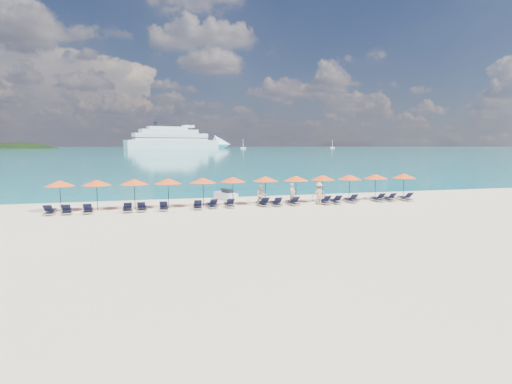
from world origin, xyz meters
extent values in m
plane|color=beige|center=(0.00, 0.00, 0.00)|extent=(1400.00, 1400.00, 0.00)
cube|color=#1FA9B2|center=(0.00, 660.00, 0.01)|extent=(1600.00, 1300.00, 0.01)
ellipsoid|color=black|center=(-150.00, 560.00, -35.00)|extent=(162.00, 126.00, 85.50)
cube|color=white|center=(32.49, 502.08, 5.12)|extent=(114.13, 48.61, 10.24)
cone|color=white|center=(97.83, 519.37, 5.12)|extent=(27.54, 27.54, 22.53)
cube|color=white|center=(30.51, 501.56, 14.34)|extent=(91.57, 39.88, 8.19)
cube|color=white|center=(28.53, 501.03, 20.48)|extent=(71.44, 32.71, 5.12)
cube|color=white|center=(26.55, 500.51, 24.58)|extent=(48.88, 23.98, 3.58)
cube|color=black|center=(30.51, 501.56, 12.80)|extent=(92.71, 40.37, 0.92)
cube|color=black|center=(30.51, 501.56, 16.38)|extent=(90.42, 39.39, 0.92)
cylinder|color=black|center=(12.89, 496.90, 28.67)|extent=(4.51, 4.51, 5.63)
cube|color=white|center=(113.79, 474.04, 0.86)|extent=(6.47, 2.16, 1.72)
cylinder|color=white|center=(113.79, 474.04, 6.47)|extent=(0.39, 0.39, 10.78)
cube|color=white|center=(254.37, 523.71, 0.86)|extent=(6.48, 2.16, 1.73)
cylinder|color=white|center=(254.37, 523.71, 6.48)|extent=(0.39, 0.39, 10.81)
cube|color=white|center=(-1.20, 8.50, 0.32)|extent=(1.74, 2.72, 0.58)
cube|color=black|center=(-1.13, 8.30, 0.74)|extent=(0.85, 1.18, 0.37)
cylinder|color=black|center=(-1.41, 9.10, 0.90)|extent=(0.57, 0.25, 0.06)
imported|color=tan|center=(3.21, 3.86, 0.85)|extent=(0.74, 0.70, 1.71)
imported|color=tan|center=(0.66, 3.90, 0.81)|extent=(0.82, 0.51, 1.62)
imported|color=tan|center=(5.17, 3.19, 0.90)|extent=(1.19, 0.61, 1.79)
cylinder|color=black|center=(-13.81, 4.93, 1.10)|extent=(0.05, 0.05, 2.20)
cone|color=#FC5019|center=(-13.81, 4.93, 2.02)|extent=(2.10, 2.10, 0.42)
sphere|color=black|center=(-13.81, 4.93, 2.24)|extent=(0.08, 0.08, 0.08)
cylinder|color=black|center=(-11.37, 4.90, 1.10)|extent=(0.05, 0.05, 2.20)
cone|color=#FC5019|center=(-11.37, 4.90, 2.02)|extent=(2.10, 2.10, 0.42)
sphere|color=black|center=(-11.37, 4.90, 2.24)|extent=(0.08, 0.08, 0.08)
cylinder|color=black|center=(-8.76, 4.82, 1.10)|extent=(0.05, 0.05, 2.20)
cone|color=#FC5019|center=(-8.76, 4.82, 2.02)|extent=(2.10, 2.10, 0.42)
sphere|color=black|center=(-8.76, 4.82, 2.24)|extent=(0.08, 0.08, 0.08)
cylinder|color=black|center=(-6.32, 4.83, 1.10)|extent=(0.05, 0.05, 2.20)
cone|color=#FC5019|center=(-6.32, 4.83, 2.02)|extent=(2.10, 2.10, 0.42)
sphere|color=black|center=(-6.32, 4.83, 2.24)|extent=(0.08, 0.08, 0.08)
cylinder|color=black|center=(-3.68, 4.89, 1.10)|extent=(0.05, 0.05, 2.20)
cone|color=#FC5019|center=(-3.68, 4.89, 2.02)|extent=(2.10, 2.10, 0.42)
sphere|color=black|center=(-3.68, 4.89, 2.24)|extent=(0.08, 0.08, 0.08)
cylinder|color=black|center=(-1.34, 4.94, 1.10)|extent=(0.05, 0.05, 2.20)
cone|color=#FC5019|center=(-1.34, 4.94, 2.02)|extent=(2.10, 2.10, 0.42)
sphere|color=black|center=(-1.34, 4.94, 2.24)|extent=(0.08, 0.08, 0.08)
cylinder|color=black|center=(1.32, 4.97, 1.10)|extent=(0.05, 0.05, 2.20)
cone|color=#FC5019|center=(1.32, 4.97, 2.02)|extent=(2.10, 2.10, 0.42)
sphere|color=black|center=(1.32, 4.97, 2.24)|extent=(0.08, 0.08, 0.08)
cylinder|color=black|center=(3.86, 4.78, 1.10)|extent=(0.05, 0.05, 2.20)
cone|color=#FC5019|center=(3.86, 4.78, 2.02)|extent=(2.10, 2.10, 0.42)
sphere|color=black|center=(3.86, 4.78, 2.24)|extent=(0.08, 0.08, 0.08)
cylinder|color=black|center=(6.28, 4.95, 1.10)|extent=(0.05, 0.05, 2.20)
cone|color=#FC5019|center=(6.28, 4.95, 2.02)|extent=(2.10, 2.10, 0.42)
sphere|color=black|center=(6.28, 4.95, 2.24)|extent=(0.08, 0.08, 0.08)
cylinder|color=black|center=(8.65, 4.78, 1.10)|extent=(0.05, 0.05, 2.20)
cone|color=#FC5019|center=(8.65, 4.78, 2.02)|extent=(2.10, 2.10, 0.42)
sphere|color=black|center=(8.65, 4.78, 2.24)|extent=(0.08, 0.08, 0.08)
cylinder|color=black|center=(11.19, 4.92, 1.10)|extent=(0.05, 0.05, 2.20)
cone|color=#FC5019|center=(11.19, 4.92, 2.02)|extent=(2.10, 2.10, 0.42)
sphere|color=black|center=(11.19, 4.92, 2.24)|extent=(0.08, 0.08, 0.08)
cylinder|color=black|center=(13.88, 4.79, 1.10)|extent=(0.05, 0.05, 2.20)
cone|color=#FC5019|center=(13.88, 4.79, 2.02)|extent=(2.10, 2.10, 0.42)
sphere|color=black|center=(13.88, 4.79, 2.24)|extent=(0.08, 0.08, 0.08)
cube|color=silver|center=(-14.31, 3.73, 0.14)|extent=(0.68, 1.72, 0.06)
cube|color=black|center=(-14.30, 3.98, 0.30)|extent=(0.59, 1.12, 0.04)
cube|color=black|center=(-14.33, 3.18, 0.55)|extent=(0.57, 0.56, 0.43)
cube|color=silver|center=(-13.25, 3.67, 0.14)|extent=(0.76, 1.75, 0.06)
cube|color=black|center=(-13.27, 3.92, 0.30)|extent=(0.64, 1.14, 0.04)
cube|color=black|center=(-13.20, 3.13, 0.55)|extent=(0.59, 0.58, 0.43)
cube|color=silver|center=(-11.88, 3.65, 0.14)|extent=(0.69, 1.72, 0.06)
cube|color=black|center=(-11.89, 3.90, 0.30)|extent=(0.59, 1.12, 0.04)
cube|color=black|center=(-11.85, 3.10, 0.55)|extent=(0.57, 0.56, 0.43)
cube|color=silver|center=(-9.27, 3.56, 0.14)|extent=(0.75, 1.74, 0.06)
cube|color=black|center=(-9.29, 3.81, 0.30)|extent=(0.63, 1.14, 0.04)
cube|color=black|center=(-9.23, 3.01, 0.55)|extent=(0.59, 0.58, 0.43)
cube|color=silver|center=(-8.27, 3.59, 0.14)|extent=(0.77, 1.75, 0.06)
cube|color=black|center=(-8.25, 3.84, 0.30)|extent=(0.65, 1.14, 0.04)
cube|color=black|center=(-8.32, 3.04, 0.55)|extent=(0.60, 0.58, 0.43)
cube|color=silver|center=(-6.75, 3.59, 0.14)|extent=(0.77, 1.75, 0.06)
cube|color=black|center=(-6.73, 3.83, 0.30)|extent=(0.64, 1.14, 0.04)
cube|color=black|center=(-6.80, 3.04, 0.55)|extent=(0.59, 0.58, 0.43)
cube|color=silver|center=(-4.31, 3.56, 0.14)|extent=(0.77, 1.75, 0.06)
cube|color=black|center=(-4.29, 3.81, 0.30)|extent=(0.64, 1.14, 0.04)
cube|color=black|center=(-4.36, 3.01, 0.55)|extent=(0.59, 0.58, 0.43)
cube|color=silver|center=(-3.20, 3.83, 0.14)|extent=(0.72, 1.73, 0.06)
cube|color=black|center=(-3.22, 4.08, 0.30)|extent=(0.62, 1.13, 0.04)
cube|color=black|center=(-3.17, 3.28, 0.55)|extent=(0.58, 0.57, 0.43)
cube|color=silver|center=(-1.88, 3.81, 0.14)|extent=(0.67, 1.72, 0.06)
cube|color=black|center=(-1.87, 4.06, 0.30)|extent=(0.58, 1.12, 0.04)
cube|color=black|center=(-1.89, 3.26, 0.55)|extent=(0.56, 0.55, 0.43)
cube|color=silver|center=(0.77, 3.77, 0.14)|extent=(0.70, 1.73, 0.06)
cube|color=black|center=(0.75, 4.02, 0.30)|extent=(0.60, 1.13, 0.04)
cube|color=black|center=(0.79, 3.22, 0.55)|extent=(0.58, 0.56, 0.43)
cube|color=silver|center=(1.77, 3.55, 0.14)|extent=(0.70, 1.73, 0.06)
cube|color=black|center=(1.78, 3.80, 0.30)|extent=(0.60, 1.12, 0.04)
cube|color=black|center=(1.74, 3.00, 0.55)|extent=(0.57, 0.56, 0.43)
cube|color=silver|center=(3.17, 3.70, 0.14)|extent=(0.70, 1.73, 0.06)
cube|color=black|center=(3.16, 3.95, 0.30)|extent=(0.60, 1.13, 0.04)
cube|color=black|center=(3.20, 3.15, 0.55)|extent=(0.58, 0.56, 0.43)
cube|color=silver|center=(5.72, 3.50, 0.14)|extent=(0.75, 1.74, 0.06)
cube|color=black|center=(5.70, 3.75, 0.30)|extent=(0.63, 1.14, 0.04)
cube|color=black|center=(5.76, 2.96, 0.55)|extent=(0.59, 0.58, 0.43)
cube|color=silver|center=(6.73, 3.53, 0.14)|extent=(0.66, 1.71, 0.06)
cube|color=black|center=(6.74, 3.78, 0.30)|extent=(0.58, 1.11, 0.04)
cube|color=black|center=(6.72, 2.98, 0.55)|extent=(0.56, 0.55, 0.43)
cube|color=silver|center=(8.27, 3.82, 0.14)|extent=(0.63, 1.70, 0.06)
cube|color=black|center=(8.28, 4.07, 0.30)|extent=(0.56, 1.10, 0.04)
cube|color=black|center=(8.27, 3.27, 0.55)|extent=(0.55, 0.54, 0.43)
cube|color=silver|center=(10.79, 3.87, 0.14)|extent=(0.68, 1.72, 0.06)
cube|color=black|center=(10.78, 4.12, 0.30)|extent=(0.59, 1.12, 0.04)
cube|color=black|center=(10.81, 3.32, 0.55)|extent=(0.57, 0.56, 0.43)
cube|color=silver|center=(11.78, 3.76, 0.14)|extent=(0.65, 1.71, 0.06)
cube|color=black|center=(11.79, 4.01, 0.30)|extent=(0.57, 1.11, 0.04)
cube|color=black|center=(11.78, 3.21, 0.55)|extent=(0.56, 0.55, 0.43)
cube|color=silver|center=(13.30, 3.67, 0.14)|extent=(0.63, 1.70, 0.06)
cube|color=black|center=(13.30, 3.92, 0.30)|extent=(0.55, 1.10, 0.04)
cube|color=black|center=(13.30, 3.12, 0.55)|extent=(0.55, 0.54, 0.43)
camera|label=1|loc=(-8.44, -27.61, 4.72)|focal=30.00mm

